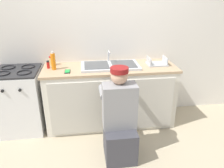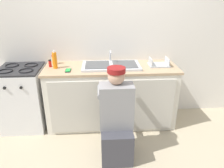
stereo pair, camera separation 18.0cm
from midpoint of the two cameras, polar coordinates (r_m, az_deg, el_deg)
name	(u,v)px [view 1 (the left image)]	position (r m, az deg, el deg)	size (l,w,h in m)	color
ground_plane	(113,132)	(3.18, -1.42, -12.55)	(12.00, 12.00, 0.00)	tan
back_wall	(107,36)	(3.29, -2.89, 12.47)	(6.00, 0.10, 2.50)	silver
counter_cabinet	(110,97)	(3.21, -2.06, -3.33)	(1.81, 0.62, 0.85)	silver
countertop	(110,68)	(3.05, -2.19, 4.22)	(1.85, 0.62, 0.03)	tan
sink_double_basin	(110,65)	(3.04, -2.21, 4.86)	(0.80, 0.44, 0.19)	silver
stove_range	(21,100)	(3.35, -24.04, -3.89)	(0.58, 0.62, 0.90)	white
plumber_person	(119,122)	(2.56, -0.08, -9.92)	(0.42, 0.61, 1.10)	#3F3F47
spice_bottle_red	(48,65)	(3.12, -17.95, 4.82)	(0.04, 0.04, 0.10)	red
dish_rack_tray	(157,63)	(3.17, 10.02, 5.40)	(0.28, 0.22, 0.11)	#B2B7BC
cell_phone	(67,71)	(2.92, -13.31, 3.21)	(0.07, 0.14, 0.01)	black
condiment_jar	(52,61)	(3.24, -16.99, 5.83)	(0.07, 0.07, 0.13)	#DBB760
soap_bottle_orange	(53,61)	(3.03, -16.76, 5.67)	(0.06, 0.06, 0.25)	orange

